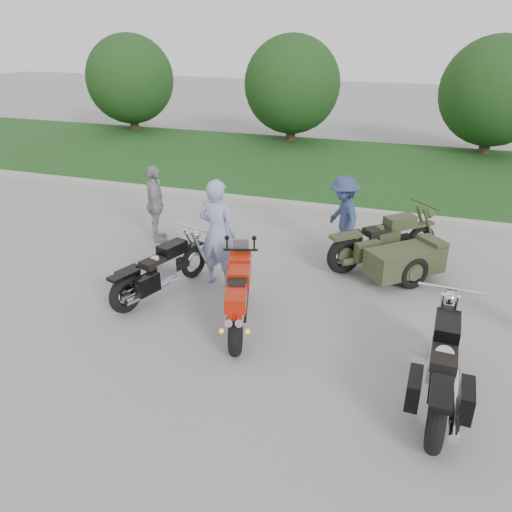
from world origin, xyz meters
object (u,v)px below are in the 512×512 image
(sportbike_red, at_px, (238,296))
(person_stripe, at_px, (218,234))
(cruiser_sidecar, at_px, (394,253))
(person_back, at_px, (155,204))
(cruiser_right, at_px, (442,371))
(cruiser_left, at_px, (158,273))
(person_denim, at_px, (343,217))

(sportbike_red, distance_m, person_stripe, 1.55)
(sportbike_red, xyz_separation_m, cruiser_sidecar, (2.00, 2.57, -0.11))
(sportbike_red, distance_m, person_back, 3.86)
(cruiser_right, xyz_separation_m, person_back, (-5.66, 3.38, 0.34))
(cruiser_left, distance_m, cruiser_sidecar, 4.16)
(person_denim, bearing_deg, person_back, -112.95)
(cruiser_right, xyz_separation_m, person_stripe, (-3.67, 2.00, 0.48))
(cruiser_right, height_order, person_denim, person_denim)
(cruiser_left, distance_m, cruiser_right, 4.63)
(person_back, bearing_deg, cruiser_right, -152.08)
(cruiser_right, bearing_deg, person_denim, 117.88)
(cruiser_left, height_order, cruiser_right, cruiser_right)
(person_stripe, distance_m, person_back, 2.42)
(person_stripe, bearing_deg, sportbike_red, 129.79)
(cruiser_sidecar, distance_m, person_back, 4.84)
(sportbike_red, bearing_deg, cruiser_left, 145.07)
(cruiser_sidecar, bearing_deg, cruiser_right, -29.01)
(sportbike_red, height_order, cruiser_left, sportbike_red)
(cruiser_sidecar, distance_m, person_denim, 1.24)
(cruiser_left, xyz_separation_m, cruiser_right, (4.45, -1.27, 0.05))
(cruiser_left, relative_size, cruiser_right, 0.87)
(cruiser_left, relative_size, person_back, 1.29)
(cruiser_right, bearing_deg, sportbike_red, 166.99)
(cruiser_left, xyz_separation_m, person_stripe, (0.78, 0.73, 0.52))
(person_stripe, bearing_deg, person_denim, -128.27)
(cruiser_left, distance_m, person_stripe, 1.19)
(cruiser_left, xyz_separation_m, person_denim, (2.58, 2.60, 0.39))
(sportbike_red, xyz_separation_m, person_denim, (0.95, 3.11, 0.26))
(cruiser_right, height_order, cruiser_sidecar, cruiser_sidecar)
(person_denim, relative_size, person_back, 1.00)
(cruiser_left, relative_size, cruiser_sidecar, 0.97)
(sportbike_red, distance_m, cruiser_sidecar, 3.26)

